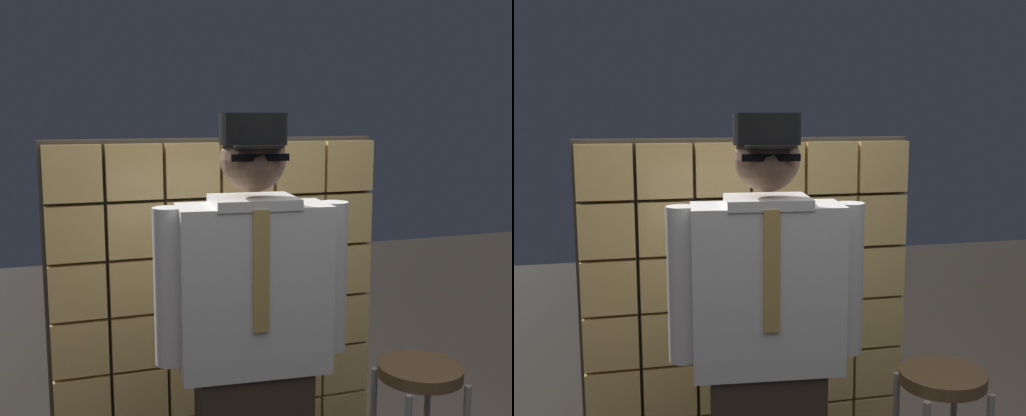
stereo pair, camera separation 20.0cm
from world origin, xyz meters
TOP-DOWN VIEW (x-y plane):
  - glass_block_wall at (-0.00, 1.37)m, footprint 1.67×0.10m
  - standing_person at (-0.11, 0.49)m, footprint 0.71×0.32m

SIDE VIEW (x-z plane):
  - glass_block_wall at x=0.00m, z-range -0.02..1.65m
  - standing_person at x=-0.11m, z-range 0.04..1.81m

